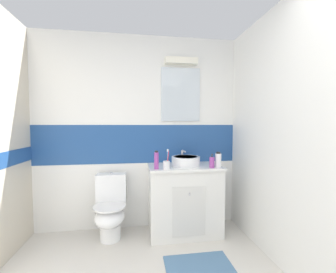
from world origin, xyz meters
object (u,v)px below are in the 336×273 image
Objects in this scene: shampoo_bottle_tall at (156,160)px; mouthwash_bottle at (218,160)px; toothbrush_cup at (167,164)px; soap_dispenser at (212,162)px; sink_basin at (186,161)px; toilet at (110,209)px.

shampoo_bottle_tall reaches higher than mouthwash_bottle.
soap_dispenser is (0.54, 0.00, 0.01)m from toothbrush_cup.
shampoo_bottle_tall is (-0.65, 0.02, 0.04)m from soap_dispenser.
sink_basin reaches higher than toilet.
mouthwash_bottle is (0.08, 0.01, 0.02)m from soap_dispenser.
sink_basin is 0.33m from soap_dispenser.
sink_basin is at bearing 152.83° from mouthwash_bottle.
toilet is at bearing 171.16° from soap_dispenser.
mouthwash_bottle is at bearing -1.11° from shampoo_bottle_tall.
sink_basin is at bearing 0.21° from toilet.
shampoo_bottle_tall is (0.53, -0.16, 0.60)m from toilet.
mouthwash_bottle is at bearing 5.18° from soap_dispenser.
mouthwash_bottle is at bearing 0.68° from toothbrush_cup.
sink_basin is 1.07m from toilet.
shampoo_bottle_tall is (-0.11, 0.02, 0.05)m from toothbrush_cup.
mouthwash_bottle is (0.73, -0.01, -0.01)m from shampoo_bottle_tall.
shampoo_bottle_tall reaches higher than sink_basin.
toilet is 4.13× the size of mouthwash_bottle.
toothbrush_cup is 1.25× the size of mouthwash_bottle.
soap_dispenser is 0.65m from shampoo_bottle_tall.
soap_dispenser is at bearing -34.70° from sink_basin.
sink_basin is 1.72× the size of toothbrush_cup.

